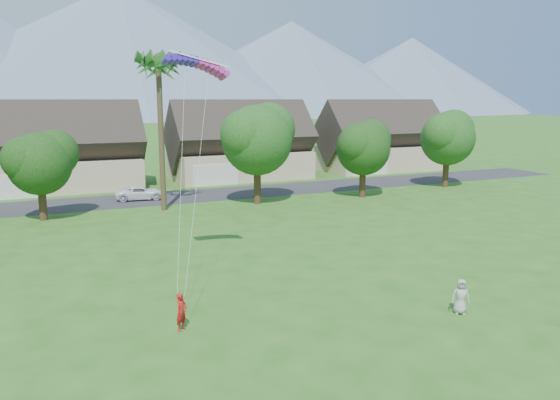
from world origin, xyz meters
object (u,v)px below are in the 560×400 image
parked_car (141,193)px  parafoil_kite (197,63)px  watcher (461,297)px  kite_flyer (181,312)px

parked_car → parafoil_kite: (-0.93, -22.55, 10.01)m
watcher → parked_car: size_ratio=0.34×
kite_flyer → watcher: bearing=-57.3°
kite_flyer → watcher: (11.08, -3.18, -0.01)m
watcher → parafoil_kite: bearing=161.5°
watcher → parafoil_kite: parafoil_kite is taller
watcher → parafoil_kite: (-8.32, 9.79, 9.88)m
kite_flyer → watcher: size_ratio=1.01×
kite_flyer → parked_car: bearing=41.5°
parked_car → parafoil_kite: 24.69m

